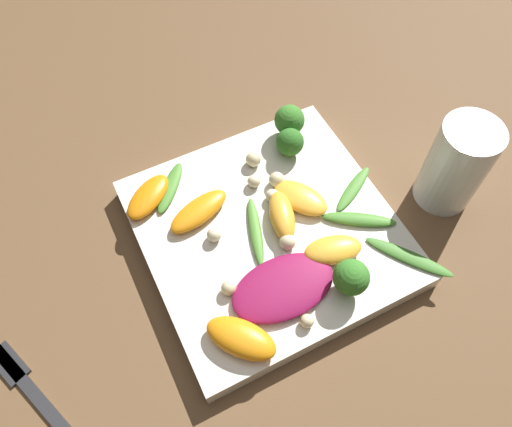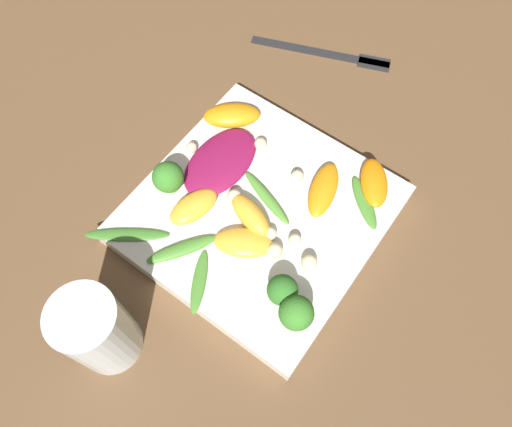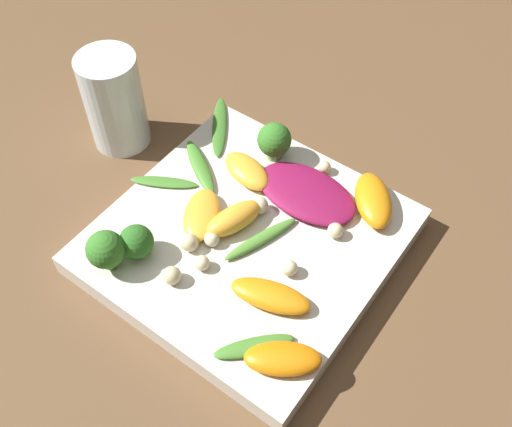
# 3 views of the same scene
# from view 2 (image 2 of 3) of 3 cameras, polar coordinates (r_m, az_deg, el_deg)

# --- Properties ---
(ground_plane) EXTENTS (2.40, 2.40, 0.00)m
(ground_plane) POSITION_cam_2_polar(r_m,az_deg,el_deg) (0.57, 0.31, -0.58)
(ground_plane) COLOR brown
(plate) EXTENTS (0.26, 0.26, 0.02)m
(plate) POSITION_cam_2_polar(r_m,az_deg,el_deg) (0.56, 0.31, -0.04)
(plate) COLOR silver
(plate) RESTS_ON ground_plane
(drinking_glass) EXTENTS (0.06, 0.06, 0.11)m
(drinking_glass) POSITION_cam_2_polar(r_m,az_deg,el_deg) (0.49, -17.66, -12.67)
(drinking_glass) COLOR silver
(drinking_glass) RESTS_ON ground_plane
(fork) EXTENTS (0.08, 0.18, 0.01)m
(fork) POSITION_cam_2_polar(r_m,az_deg,el_deg) (0.72, 9.11, 17.49)
(fork) COLOR #262628
(fork) RESTS_ON ground_plane
(radicchio_leaf_0) EXTENTS (0.11, 0.07, 0.01)m
(radicchio_leaf_0) POSITION_cam_2_polar(r_m,az_deg,el_deg) (0.57, -4.09, 5.89)
(radicchio_leaf_0) COLOR maroon
(radicchio_leaf_0) RESTS_ON plate
(orange_segment_0) EXTENTS (0.04, 0.06, 0.02)m
(orange_segment_0) POSITION_cam_2_polar(r_m,az_deg,el_deg) (0.53, -0.42, -0.28)
(orange_segment_0) COLOR #FCAD33
(orange_segment_0) RESTS_ON plate
(orange_segment_1) EXTENTS (0.07, 0.06, 0.01)m
(orange_segment_1) POSITION_cam_2_polar(r_m,az_deg,el_deg) (0.57, 13.33, 3.46)
(orange_segment_1) COLOR orange
(orange_segment_1) RESTS_ON plate
(orange_segment_2) EXTENTS (0.06, 0.05, 0.02)m
(orange_segment_2) POSITION_cam_2_polar(r_m,az_deg,el_deg) (0.55, -7.14, 0.79)
(orange_segment_2) COLOR #FCAD33
(orange_segment_2) RESTS_ON plate
(orange_segment_3) EXTENTS (0.07, 0.07, 0.02)m
(orange_segment_3) POSITION_cam_2_polar(r_m,az_deg,el_deg) (0.61, -2.78, 11.14)
(orange_segment_3) COLOR orange
(orange_segment_3) RESTS_ON plate
(orange_segment_4) EXTENTS (0.06, 0.07, 0.01)m
(orange_segment_4) POSITION_cam_2_polar(r_m,az_deg,el_deg) (0.52, -1.44, -3.36)
(orange_segment_4) COLOR #FCAD33
(orange_segment_4) RESTS_ON plate
(orange_segment_5) EXTENTS (0.08, 0.05, 0.02)m
(orange_segment_5) POSITION_cam_2_polar(r_m,az_deg,el_deg) (0.56, 7.70, 2.73)
(orange_segment_5) COLOR orange
(orange_segment_5) RESTS_ON plate
(broccoli_floret_0) EXTENTS (0.03, 0.03, 0.03)m
(broccoli_floret_0) POSITION_cam_2_polar(r_m,az_deg,el_deg) (0.50, 3.04, -8.74)
(broccoli_floret_0) COLOR #84AD5B
(broccoli_floret_0) RESTS_ON plate
(broccoli_floret_1) EXTENTS (0.03, 0.03, 0.04)m
(broccoli_floret_1) POSITION_cam_2_polar(r_m,az_deg,el_deg) (0.55, -10.00, 4.05)
(broccoli_floret_1) COLOR #84AD5B
(broccoli_floret_1) RESTS_ON plate
(broccoli_floret_2) EXTENTS (0.03, 0.03, 0.04)m
(broccoli_floret_2) POSITION_cam_2_polar(r_m,az_deg,el_deg) (0.48, 4.63, -11.28)
(broccoli_floret_2) COLOR #7A9E51
(broccoli_floret_2) RESTS_ON plate
(arugula_sprig_0) EXTENTS (0.06, 0.06, 0.01)m
(arugula_sprig_0) POSITION_cam_2_polar(r_m,az_deg,el_deg) (0.56, 12.27, 1.26)
(arugula_sprig_0) COLOR #47842D
(arugula_sprig_0) RESTS_ON plate
(arugula_sprig_1) EXTENTS (0.07, 0.05, 0.00)m
(arugula_sprig_1) POSITION_cam_2_polar(r_m,az_deg,el_deg) (0.52, -6.26, -7.90)
(arugula_sprig_1) COLOR #47842D
(arugula_sprig_1) RESTS_ON plate
(arugula_sprig_2) EXTENTS (0.07, 0.06, 0.01)m
(arugula_sprig_2) POSITION_cam_2_polar(r_m,az_deg,el_deg) (0.53, -8.47, -4.04)
(arugula_sprig_2) COLOR #47842D
(arugula_sprig_2) RESTS_ON plate
(arugula_sprig_3) EXTENTS (0.07, 0.08, 0.00)m
(arugula_sprig_3) POSITION_cam_2_polar(r_m,az_deg,el_deg) (0.55, -14.52, -2.36)
(arugula_sprig_3) COLOR #3D7528
(arugula_sprig_3) RESTS_ON plate
(arugula_sprig_4) EXTENTS (0.04, 0.08, 0.01)m
(arugula_sprig_4) POSITION_cam_2_polar(r_m,az_deg,el_deg) (0.55, 1.17, 1.87)
(arugula_sprig_4) COLOR #518E33
(arugula_sprig_4) RESTS_ON plate
(macadamia_nut_0) EXTENTS (0.02, 0.02, 0.02)m
(macadamia_nut_0) POSITION_cam_2_polar(r_m,az_deg,el_deg) (0.52, 6.11, -5.54)
(macadamia_nut_0) COLOR beige
(macadamia_nut_0) RESTS_ON plate
(macadamia_nut_1) EXTENTS (0.01, 0.01, 0.01)m
(macadamia_nut_1) POSITION_cam_2_polar(r_m,az_deg,el_deg) (0.58, 0.52, 7.97)
(macadamia_nut_1) COLOR beige
(macadamia_nut_1) RESTS_ON plate
(macadamia_nut_2) EXTENTS (0.02, 0.02, 0.02)m
(macadamia_nut_2) POSITION_cam_2_polar(r_m,az_deg,el_deg) (0.56, 4.74, 4.26)
(macadamia_nut_2) COLOR beige
(macadamia_nut_2) RESTS_ON plate
(macadamia_nut_3) EXTENTS (0.02, 0.02, 0.02)m
(macadamia_nut_3) POSITION_cam_2_polar(r_m,az_deg,el_deg) (0.55, -2.47, 1.95)
(macadamia_nut_3) COLOR beige
(macadamia_nut_3) RESTS_ON plate
(macadamia_nut_4) EXTENTS (0.01, 0.01, 0.01)m
(macadamia_nut_4) POSITION_cam_2_polar(r_m,az_deg,el_deg) (0.53, 4.47, -3.03)
(macadamia_nut_4) COLOR beige
(macadamia_nut_4) RESTS_ON plate
(macadamia_nut_5) EXTENTS (0.01, 0.01, 0.01)m
(macadamia_nut_5) POSITION_cam_2_polar(r_m,az_deg,el_deg) (0.53, 1.62, -2.28)
(macadamia_nut_5) COLOR beige
(macadamia_nut_5) RESTS_ON plate
(macadamia_nut_6) EXTENTS (0.01, 0.01, 0.01)m
(macadamia_nut_6) POSITION_cam_2_polar(r_m,az_deg,el_deg) (0.59, -7.37, 7.49)
(macadamia_nut_6) COLOR beige
(macadamia_nut_6) RESTS_ON plate
(macadamia_nut_7) EXTENTS (0.02, 0.02, 0.02)m
(macadamia_nut_7) POSITION_cam_2_polar(r_m,az_deg,el_deg) (0.52, 2.18, -4.25)
(macadamia_nut_7) COLOR beige
(macadamia_nut_7) RESTS_ON plate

